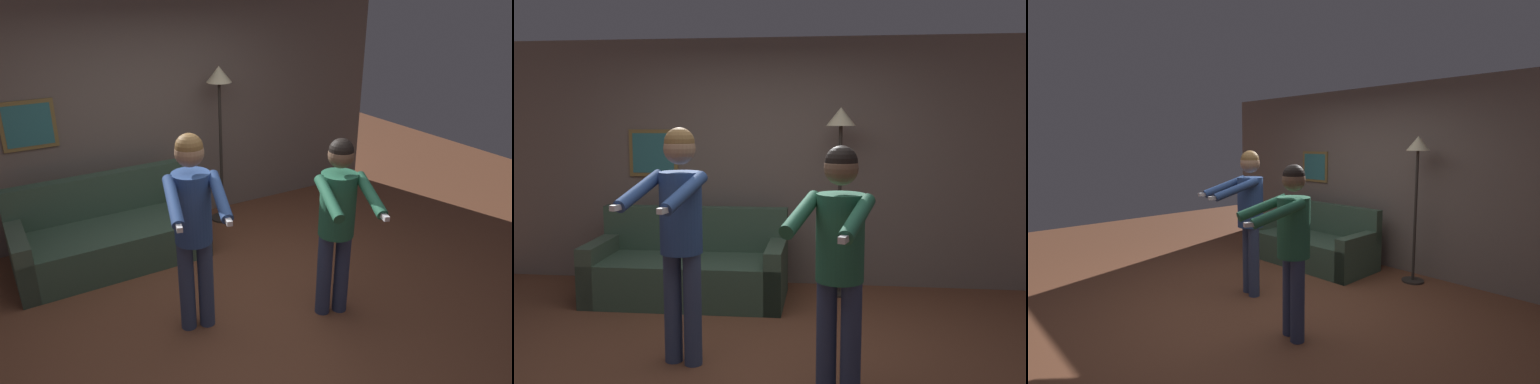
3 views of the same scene
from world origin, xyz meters
TOP-DOWN VIEW (x-y plane):
  - ground_plane at (0.00, 0.00)m, footprint 12.00×12.00m
  - back_wall_assembly at (-0.01, 2.23)m, footprint 6.40×0.09m
  - couch at (-0.68, 1.55)m, footprint 1.91×0.87m
  - torchiere_lamp at (0.79, 1.88)m, footprint 0.29×0.29m
  - person_standing_left at (-0.34, 0.07)m, footprint 0.54×0.74m
  - person_standing_right at (0.77, -0.33)m, footprint 0.56×0.72m

SIDE VIEW (x-z plane):
  - ground_plane at x=0.00m, z-range 0.00..0.00m
  - couch at x=-0.68m, z-range -0.16..0.71m
  - person_standing_right at x=0.77m, z-range 0.16..1.77m
  - person_standing_left at x=-0.34m, z-range 0.18..1.89m
  - back_wall_assembly at x=-0.01m, z-range 0.00..2.60m
  - torchiere_lamp at x=0.79m, z-range 0.57..2.45m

